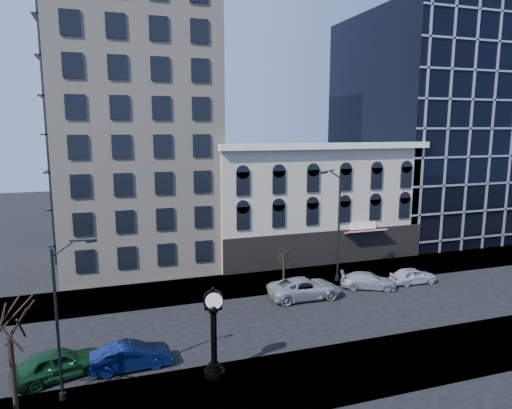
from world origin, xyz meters
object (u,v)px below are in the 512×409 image
object	(u,v)px
street_lamp_near	(67,278)
car_near_b	(131,356)
car_near_a	(59,363)
street_clock	(214,336)

from	to	relation	value
street_lamp_near	car_near_b	bearing A→B (deg)	22.60
car_near_a	car_near_b	xyz separation A→B (m)	(3.94, -0.24, -0.09)
street_lamp_near	car_near_b	size ratio (longest dim) A/B	1.84
street_clock	car_near_a	distance (m)	8.94
car_near_a	street_lamp_near	bearing A→B (deg)	-174.54
street_clock	car_near_a	world-z (taller)	street_clock
car_near_b	car_near_a	bearing A→B (deg)	83.92
street_lamp_near	street_clock	bearing A→B (deg)	-16.17
street_clock	street_lamp_near	size ratio (longest dim) A/B	0.62
street_clock	street_lamp_near	distance (m)	8.42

